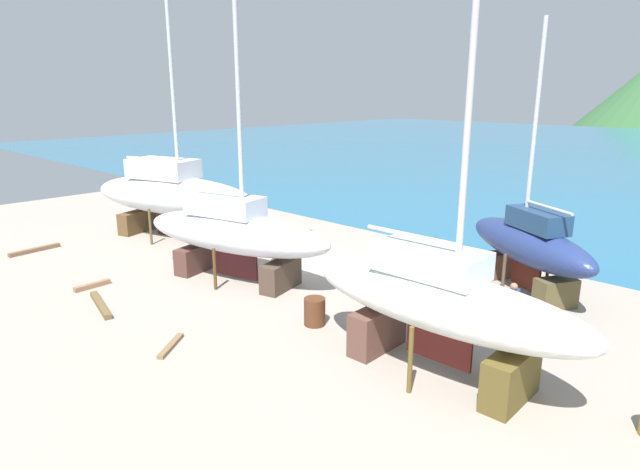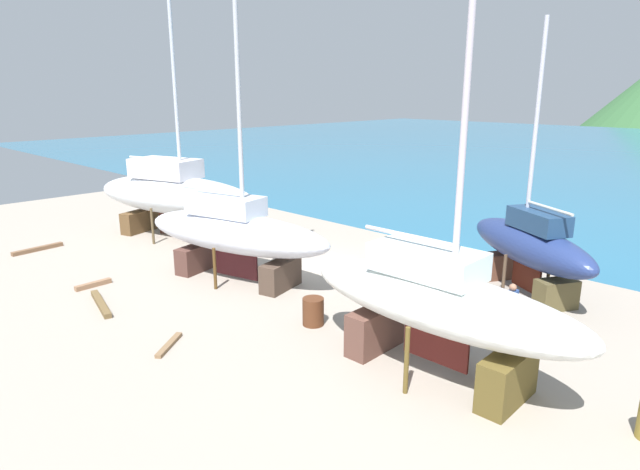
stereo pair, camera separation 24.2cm
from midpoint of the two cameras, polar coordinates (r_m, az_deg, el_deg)
name	(u,v)px [view 2 (the right image)]	position (r m, az deg, el deg)	size (l,w,h in m)	color
ground_plane	(205,301)	(19.44, -11.75, -6.83)	(46.71, 46.71, 0.00)	gray
sailboat_far_slipway	(530,246)	(20.73, 21.65, -1.07)	(6.43, 4.70, 9.53)	brown
sailboat_large_starboard	(234,232)	(20.84, -8.72, 0.33)	(8.61, 4.22, 13.23)	#48372C
sailboat_small_center	(174,193)	(27.83, -14.95, 4.27)	(9.88, 5.68, 15.79)	brown
sailboat_mid_port	(437,302)	(14.00, 12.77, -6.90)	(7.86, 2.71, 12.49)	brown
worker	(511,309)	(17.09, 19.92, -7.42)	(0.26, 0.45, 1.68)	maroon
barrel_rust_near	(313,311)	(17.05, -0.32, -8.10)	(0.67, 0.67, 0.88)	#532D19
barrel_tipped_left	(435,260)	(22.66, 12.34, -2.60)	(0.52, 0.52, 0.81)	#252D24
timber_long_fore	(101,304)	(19.98, -21.86, -6.77)	(2.53, 0.23, 0.17)	brown
timber_short_cross	(38,249)	(27.94, -27.49, -1.32)	(2.27, 0.23, 0.18)	brown
timber_long_aft	(169,345)	(16.38, -15.28, -11.16)	(1.48, 0.19, 0.11)	brown
timber_short_skew	(93,285)	(21.98, -22.58, -4.86)	(1.36, 0.21, 0.18)	#8B6448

